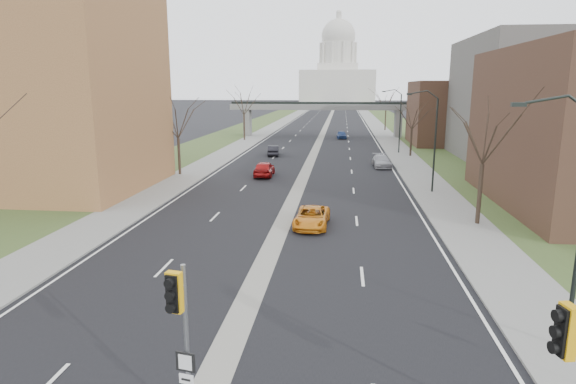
% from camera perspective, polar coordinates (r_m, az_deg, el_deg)
% --- Properties ---
extents(road_surface, '(20.00, 600.00, 0.01)m').
position_cam_1_polar(road_surface, '(160.54, 5.08, 9.00)').
color(road_surface, black).
rests_on(road_surface, ground).
extents(median_strip, '(1.20, 600.00, 0.02)m').
position_cam_1_polar(median_strip, '(160.54, 5.08, 9.00)').
color(median_strip, gray).
rests_on(median_strip, ground).
extents(sidewalk_right, '(4.00, 600.00, 0.12)m').
position_cam_1_polar(sidewalk_right, '(160.69, 9.41, 8.91)').
color(sidewalk_right, gray).
rests_on(sidewalk_right, ground).
extents(sidewalk_left, '(4.00, 600.00, 0.12)m').
position_cam_1_polar(sidewalk_left, '(161.27, 0.76, 9.08)').
color(sidewalk_left, gray).
rests_on(sidewalk_left, ground).
extents(grass_verge_right, '(8.00, 600.00, 0.10)m').
position_cam_1_polar(grass_verge_right, '(161.11, 11.57, 8.83)').
color(grass_verge_right, '#354620').
rests_on(grass_verge_right, ground).
extents(grass_verge_left, '(8.00, 600.00, 0.10)m').
position_cam_1_polar(grass_verge_left, '(161.97, -1.38, 9.09)').
color(grass_verge_left, '#354620').
rests_on(grass_verge_left, ground).
extents(apartment_building, '(25.00, 16.00, 22.00)m').
position_cam_1_polar(apartment_building, '(50.15, -31.00, 12.85)').
color(apartment_building, '#9C6A3E').
rests_on(apartment_building, ground).
extents(commercial_block_mid, '(18.00, 22.00, 15.00)m').
position_cam_1_polar(commercial_block_mid, '(66.77, 28.02, 9.57)').
color(commercial_block_mid, '#62605A').
rests_on(commercial_block_mid, ground).
extents(commercial_block_far, '(14.00, 14.00, 10.00)m').
position_cam_1_polar(commercial_block_far, '(82.36, 19.36, 8.80)').
color(commercial_block_far, '#452F20').
rests_on(commercial_block_far, ground).
extents(pedestrian_bridge, '(34.00, 3.00, 6.45)m').
position_cam_1_polar(pedestrian_bridge, '(90.42, 4.01, 9.60)').
color(pedestrian_bridge, slate).
rests_on(pedestrian_bridge, ground).
extents(capitol, '(48.00, 42.00, 55.75)m').
position_cam_1_polar(capitol, '(330.40, 5.90, 13.87)').
color(capitol, silver).
rests_on(capitol, ground).
extents(streetlight_near, '(2.61, 0.20, 8.70)m').
position_cam_1_polar(streetlight_near, '(17.85, 29.98, 4.05)').
color(streetlight_near, black).
rests_on(streetlight_near, sidewalk_right).
extents(streetlight_mid, '(2.61, 0.20, 8.70)m').
position_cam_1_polar(streetlight_mid, '(42.89, 16.18, 9.05)').
color(streetlight_mid, black).
rests_on(streetlight_mid, sidewalk_right).
extents(streetlight_far, '(2.61, 0.20, 8.70)m').
position_cam_1_polar(streetlight_far, '(68.64, 12.57, 10.27)').
color(streetlight_far, black).
rests_on(streetlight_far, sidewalk_right).
extents(tree_left_b, '(6.75, 6.75, 8.81)m').
position_cam_1_polar(tree_left_b, '(51.17, -13.00, 8.85)').
color(tree_left_b, '#382B21').
rests_on(tree_left_b, sidewalk_left).
extents(tree_left_c, '(7.65, 7.65, 9.99)m').
position_cam_1_polar(tree_left_c, '(83.97, -5.27, 10.88)').
color(tree_left_c, '#382B21').
rests_on(tree_left_c, sidewalk_left).
extents(tree_right_a, '(7.20, 7.20, 9.40)m').
position_cam_1_polar(tree_right_a, '(33.59, 22.37, 7.32)').
color(tree_right_a, '#382B21').
rests_on(tree_right_a, sidewalk_right).
extents(tree_right_b, '(6.30, 6.30, 8.22)m').
position_cam_1_polar(tree_right_b, '(65.95, 14.55, 9.11)').
color(tree_right_b, '#382B21').
rests_on(tree_right_b, sidewalk_right).
extents(tree_right_c, '(7.65, 7.65, 9.99)m').
position_cam_1_polar(tree_right_c, '(105.65, 11.58, 10.96)').
color(tree_right_c, '#382B21').
rests_on(tree_right_c, sidewalk_right).
extents(signal_pole_median, '(0.57, 0.78, 4.70)m').
position_cam_1_polar(signal_pole_median, '(12.71, -12.65, -14.82)').
color(signal_pole_median, gray).
rests_on(signal_pole_median, ground).
extents(car_left_near, '(1.98, 4.69, 1.58)m').
position_cam_1_polar(car_left_near, '(49.92, -2.83, 2.78)').
color(car_left_near, '#A61313').
rests_on(car_left_near, ground).
extents(car_left_far, '(1.88, 4.22, 1.35)m').
position_cam_1_polar(car_left_far, '(65.36, -1.75, 4.94)').
color(car_left_far, black).
rests_on(car_left_far, ground).
extents(car_right_near, '(2.35, 4.73, 1.29)m').
position_cam_1_polar(car_right_near, '(31.81, 2.84, -2.98)').
color(car_right_near, orange).
rests_on(car_right_near, ground).
extents(car_right_mid, '(2.19, 4.87, 1.38)m').
position_cam_1_polar(car_right_mid, '(56.71, 11.02, 3.61)').
color(car_right_mid, gray).
rests_on(car_right_mid, ground).
extents(car_right_far, '(1.92, 4.21, 1.40)m').
position_cam_1_polar(car_right_far, '(87.93, 6.37, 6.77)').
color(car_right_far, navy).
rests_on(car_right_far, ground).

